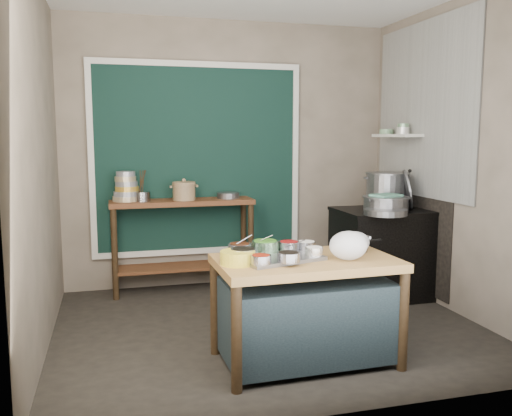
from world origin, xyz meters
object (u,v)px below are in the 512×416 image
object	(u,v)px
stock_pot	(387,190)
steamer	(386,204)
prep_table	(306,311)
saucepan	(354,244)
utensil_cup	(142,197)
back_counter	(183,245)
stove_block	(383,254)
ceramic_crock	(184,192)
yellow_basin	(238,258)
condiment_tray	(277,257)

from	to	relation	value
stock_pot	steamer	bearing A→B (deg)	-119.37
prep_table	saucepan	bearing A→B (deg)	16.07
saucepan	utensil_cup	distance (m)	2.35
back_counter	stove_block	world-z (taller)	back_counter
stove_block	stock_pot	world-z (taller)	stock_pot
ceramic_crock	stock_pot	world-z (taller)	stock_pot
yellow_basin	condiment_tray	bearing A→B (deg)	14.20
back_counter	saucepan	size ratio (longest dim) A/B	6.83
utensil_cup	saucepan	bearing A→B (deg)	-52.43
back_counter	stove_block	size ratio (longest dim) A/B	1.61
utensil_cup	steamer	size ratio (longest dim) A/B	0.35
prep_table	utensil_cup	xyz separation A→B (m)	(-1.00, 1.99, 0.62)
stove_block	ceramic_crock	distance (m)	2.10
prep_table	stove_block	bearing A→B (deg)	43.75
back_counter	yellow_basin	distance (m)	2.09
condiment_tray	yellow_basin	size ratio (longest dim) A/B	2.41
condiment_tray	stock_pot	distance (m)	2.18
yellow_basin	utensil_cup	xyz separation A→B (m)	(-0.50, 2.02, 0.20)
condiment_tray	stock_pot	bearing A→B (deg)	41.72
saucepan	utensil_cup	world-z (taller)	utensil_cup
saucepan	steamer	size ratio (longest dim) A/B	0.47
prep_table	utensil_cup	distance (m)	2.31
prep_table	steamer	xyz separation A→B (m)	(1.23, 1.15, 0.58)
saucepan	stock_pot	size ratio (longest dim) A/B	0.48
prep_table	stove_block	distance (m)	1.84
back_counter	yellow_basin	world-z (taller)	back_counter
yellow_basin	utensil_cup	distance (m)	2.09
yellow_basin	utensil_cup	world-z (taller)	utensil_cup
back_counter	stock_pot	xyz separation A→B (m)	(2.01, -0.55, 0.58)
condiment_tray	utensil_cup	world-z (taller)	utensil_cup
saucepan	prep_table	bearing A→B (deg)	-170.86
utensil_cup	stock_pot	xyz separation A→B (m)	(2.41, -0.51, 0.06)
back_counter	saucepan	xyz separation A→B (m)	(1.03, -1.90, 0.33)
yellow_basin	saucepan	bearing A→B (deg)	10.40
saucepan	utensil_cup	size ratio (longest dim) A/B	1.33
prep_table	saucepan	distance (m)	0.62
utensil_cup	ceramic_crock	xyz separation A→B (m)	(0.42, 0.01, 0.03)
prep_table	stock_pot	distance (m)	2.15
stove_block	stock_pot	distance (m)	0.66
utensil_cup	stock_pot	bearing A→B (deg)	-11.92
yellow_basin	back_counter	bearing A→B (deg)	92.78
back_counter	condiment_tray	world-z (taller)	back_counter
stock_pot	stove_block	bearing A→B (deg)	-122.68
utensil_cup	stock_pot	world-z (taller)	stock_pot
ceramic_crock	stock_pot	xyz separation A→B (m)	(2.00, -0.52, 0.02)
yellow_basin	ceramic_crock	size ratio (longest dim) A/B	0.95
saucepan	ceramic_crock	size ratio (longest dim) A/B	0.86
stock_pot	steamer	size ratio (longest dim) A/B	0.98
utensil_cup	back_counter	bearing A→B (deg)	6.25
back_counter	saucepan	world-z (taller)	back_counter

